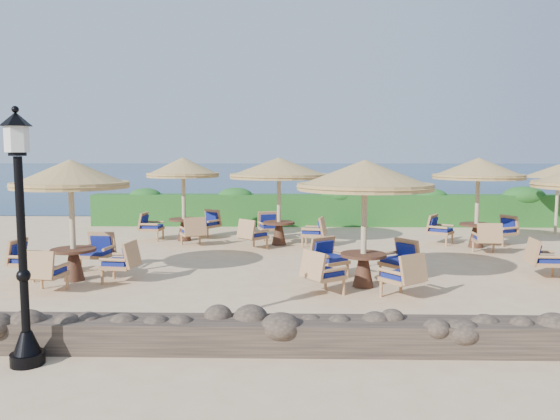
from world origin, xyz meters
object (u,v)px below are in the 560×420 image
object	(u,v)px
cafe_set_4	(279,181)
extra_parasol	(558,171)
cafe_set_1	(364,200)
lamp_post	(22,249)
cafe_set_5	(478,184)
cafe_set_0	(71,202)
cafe_set_3	(183,185)

from	to	relation	value
cafe_set_4	extra_parasol	bearing A→B (deg)	14.63
cafe_set_1	cafe_set_4	bearing A→B (deg)	110.08
lamp_post	extra_parasol	size ratio (longest dim) A/B	1.38
lamp_post	cafe_set_4	xyz separation A→B (m)	(3.09, 9.52, 0.40)
extra_parasol	cafe_set_4	size ratio (longest dim) A/B	0.80
lamp_post	cafe_set_5	distance (m)	12.85
lamp_post	cafe_set_0	distance (m)	4.93
cafe_set_0	cafe_set_5	size ratio (longest dim) A/B	1.03
lamp_post	cafe_set_5	size ratio (longest dim) A/B	1.20
cafe_set_3	cafe_set_5	distance (m)	8.96
cafe_set_0	cafe_set_5	world-z (taller)	same
cafe_set_5	cafe_set_1	bearing A→B (deg)	-128.99
lamp_post	cafe_set_4	world-z (taller)	lamp_post
extra_parasol	cafe_set_1	size ratio (longest dim) A/B	0.85
extra_parasol	cafe_set_1	bearing A→B (deg)	-134.79
cafe_set_1	cafe_set_0	bearing A→B (deg)	176.18
cafe_set_0	extra_parasol	bearing A→B (deg)	27.57
cafe_set_3	lamp_post	bearing A→B (deg)	-90.25
cafe_set_1	cafe_set_5	world-z (taller)	same
extra_parasol	cafe_set_1	distance (m)	10.81
extra_parasol	cafe_set_0	xyz separation A→B (m)	(-13.89, -7.25, -0.43)
extra_parasol	cafe_set_1	world-z (taller)	cafe_set_1
lamp_post	cafe_set_3	world-z (taller)	lamp_post
cafe_set_3	cafe_set_4	distance (m)	3.14
extra_parasol	cafe_set_3	world-z (taller)	cafe_set_3
lamp_post	cafe_set_3	size ratio (longest dim) A/B	1.20
cafe_set_1	cafe_set_4	world-z (taller)	same
cafe_set_5	lamp_post	bearing A→B (deg)	-134.13
cafe_set_0	cafe_set_4	xyz separation A→B (m)	(4.38, 4.77, 0.22)
lamp_post	extra_parasol	xyz separation A→B (m)	(12.60, 12.00, 0.62)
cafe_set_1	cafe_set_5	xyz separation A→B (m)	(3.96, 4.89, 0.05)
extra_parasol	cafe_set_0	bearing A→B (deg)	-152.43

